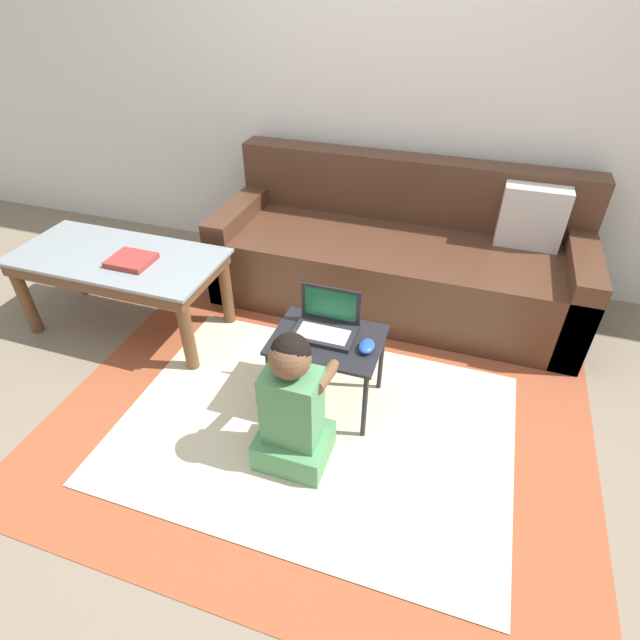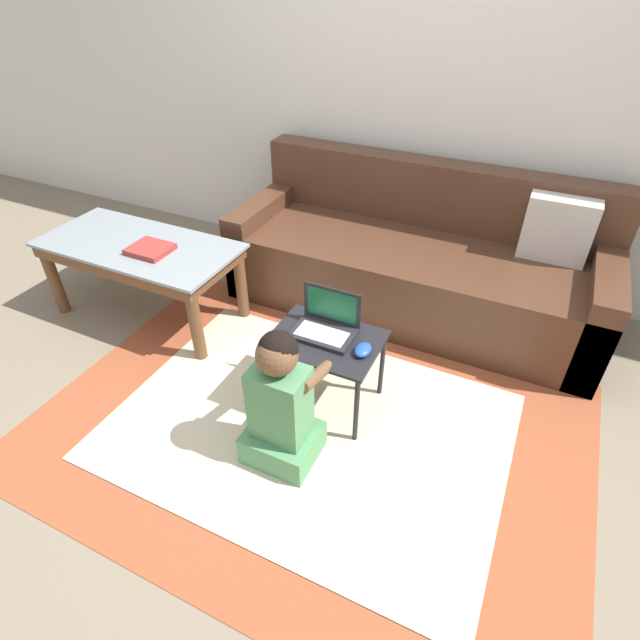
{
  "view_description": "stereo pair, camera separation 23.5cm",
  "coord_description": "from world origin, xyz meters",
  "px_view_note": "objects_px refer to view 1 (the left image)",
  "views": [
    {
      "loc": [
        0.65,
        -1.52,
        1.88
      ],
      "look_at": [
        0.05,
        0.27,
        0.47
      ],
      "focal_mm": 28.0,
      "sensor_mm": 36.0,
      "label": 1
    },
    {
      "loc": [
        0.87,
        -1.43,
        1.88
      ],
      "look_at": [
        0.05,
        0.27,
        0.47
      ],
      "focal_mm": 28.0,
      "sensor_mm": 36.0,
      "label": 2
    }
  ],
  "objects_px": {
    "person_seated": "(293,408)",
    "computer_mouse": "(367,346)",
    "laptop": "(326,326)",
    "coffee_table": "(119,267)",
    "book_on_table": "(131,260)",
    "couch": "(398,258)",
    "laptop_desk": "(327,347)"
  },
  "relations": [
    {
      "from": "laptop_desk",
      "to": "person_seated",
      "type": "relative_size",
      "value": 0.74
    },
    {
      "from": "laptop_desk",
      "to": "coffee_table",
      "type": "bearing_deg",
      "value": 170.05
    },
    {
      "from": "coffee_table",
      "to": "computer_mouse",
      "type": "height_order",
      "value": "coffee_table"
    },
    {
      "from": "coffee_table",
      "to": "laptop",
      "type": "height_order",
      "value": "laptop"
    },
    {
      "from": "person_seated",
      "to": "computer_mouse",
      "type": "bearing_deg",
      "value": 58.08
    },
    {
      "from": "coffee_table",
      "to": "book_on_table",
      "type": "bearing_deg",
      "value": -17.74
    },
    {
      "from": "coffee_table",
      "to": "laptop_desk",
      "type": "xyz_separation_m",
      "value": [
        1.32,
        -0.23,
        -0.07
      ]
    },
    {
      "from": "person_seated",
      "to": "laptop",
      "type": "bearing_deg",
      "value": 88.79
    },
    {
      "from": "laptop",
      "to": "book_on_table",
      "type": "xyz_separation_m",
      "value": [
        -1.16,
        0.14,
        0.07
      ]
    },
    {
      "from": "laptop",
      "to": "computer_mouse",
      "type": "bearing_deg",
      "value": -16.6
    },
    {
      "from": "laptop_desk",
      "to": "computer_mouse",
      "type": "distance_m",
      "value": 0.21
    },
    {
      "from": "couch",
      "to": "coffee_table",
      "type": "bearing_deg",
      "value": -150.45
    },
    {
      "from": "couch",
      "to": "laptop",
      "type": "xyz_separation_m",
      "value": [
        -0.16,
        -1.01,
        0.15
      ]
    },
    {
      "from": "couch",
      "to": "laptop_desk",
      "type": "height_order",
      "value": "couch"
    },
    {
      "from": "book_on_table",
      "to": "couch",
      "type": "bearing_deg",
      "value": 33.34
    },
    {
      "from": "person_seated",
      "to": "coffee_table",
      "type": "bearing_deg",
      "value": 154.55
    },
    {
      "from": "coffee_table",
      "to": "book_on_table",
      "type": "relative_size",
      "value": 5.21
    },
    {
      "from": "coffee_table",
      "to": "computer_mouse",
      "type": "bearing_deg",
      "value": -9.44
    },
    {
      "from": "couch",
      "to": "laptop_desk",
      "type": "bearing_deg",
      "value": -97.41
    },
    {
      "from": "laptop_desk",
      "to": "book_on_table",
      "type": "bearing_deg",
      "value": 170.97
    },
    {
      "from": "coffee_table",
      "to": "computer_mouse",
      "type": "xyz_separation_m",
      "value": [
        1.51,
        -0.25,
        0.01
      ]
    },
    {
      "from": "coffee_table",
      "to": "book_on_table",
      "type": "xyz_separation_m",
      "value": [
        0.14,
        -0.04,
        0.09
      ]
    },
    {
      "from": "laptop_desk",
      "to": "person_seated",
      "type": "height_order",
      "value": "person_seated"
    },
    {
      "from": "laptop",
      "to": "book_on_table",
      "type": "height_order",
      "value": "laptop"
    },
    {
      "from": "coffee_table",
      "to": "person_seated",
      "type": "distance_m",
      "value": 1.43
    },
    {
      "from": "laptop",
      "to": "computer_mouse",
      "type": "relative_size",
      "value": 2.76
    },
    {
      "from": "laptop",
      "to": "person_seated",
      "type": "xyz_separation_m",
      "value": [
        -0.01,
        -0.43,
        -0.13
      ]
    },
    {
      "from": "computer_mouse",
      "to": "person_seated",
      "type": "distance_m",
      "value": 0.44
    },
    {
      "from": "coffee_table",
      "to": "laptop",
      "type": "relative_size",
      "value": 4.04
    },
    {
      "from": "couch",
      "to": "laptop_desk",
      "type": "relative_size",
      "value": 4.33
    },
    {
      "from": "couch",
      "to": "book_on_table",
      "type": "bearing_deg",
      "value": -146.66
    },
    {
      "from": "coffee_table",
      "to": "person_seated",
      "type": "relative_size",
      "value": 1.7
    }
  ]
}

